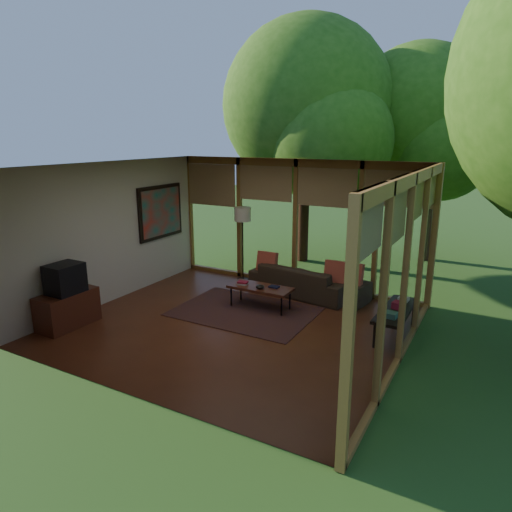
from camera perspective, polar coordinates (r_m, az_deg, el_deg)
The scene contains 25 objects.
floor at distance 7.95m, azimuth -2.73°, elevation -8.60°, with size 5.50×5.50×0.00m, color brown.
ceiling at distance 7.31m, azimuth -2.99°, elevation 11.21°, with size 5.50×5.50×0.00m, color silver.
wall_left at distance 9.23m, azimuth -17.57°, elevation 2.83°, with size 0.04×5.00×2.70m, color beige.
wall_front at distance 5.63m, azimuth -16.36°, elevation -4.53°, with size 5.50×0.04×2.70m, color beige.
window_wall_back at distance 9.68m, azimuth 4.95°, elevation 4.01°, with size 5.50×0.12×2.70m, color olive.
window_wall_right at distance 6.55m, azimuth 18.11°, elevation -1.96°, with size 0.12×5.00×2.70m, color olive.
tree_nw at distance 11.65m, azimuth 6.41°, elevation 18.15°, with size 4.09×4.09×5.90m.
tree_ne at distance 12.54m, azimuth 19.55°, elevation 16.10°, with size 3.50×3.50×5.37m.
rug at distance 8.50m, azimuth -1.42°, elevation -6.94°, with size 2.51×1.77×0.01m, color brown.
sofa at distance 9.35m, azimuth 5.61°, elevation -3.02°, with size 2.07×0.81×0.61m, color #392A1C.
pillow_left at distance 9.53m, azimuth 1.39°, elevation -0.79°, with size 0.42×0.14×0.42m, color #9C1A0E.
pillow_right at distance 8.97m, azimuth 9.93°, elevation -2.01°, with size 0.43×0.14×0.43m, color #9C1A0E.
ct_book_lower at distance 8.65m, azimuth -1.67°, elevation -3.49°, with size 0.18×0.14×0.03m, color #BFB4AD.
ct_book_upper at distance 8.64m, azimuth -1.67°, elevation -3.29°, with size 0.18×0.14×0.03m, color maroon.
ct_book_side at distance 8.49m, azimuth 2.28°, elevation -3.86°, with size 0.18×0.14×0.03m, color black.
ct_bowl at distance 8.42m, azimuth 0.51°, elevation -3.85°, with size 0.16×0.16×0.07m, color black.
media_cabinet at distance 8.44m, azimuth -22.49°, elevation -6.16°, with size 0.50×1.00×0.60m, color #592618.
television at distance 8.25m, azimuth -22.78°, elevation -2.61°, with size 0.45×0.55×0.50m, color black.
console_book_a at distance 7.35m, azimuth 15.67°, elevation -6.95°, with size 0.24×0.17×0.09m, color #386254.
console_book_b at distance 7.76m, azimuth 16.46°, elevation -5.76°, with size 0.24×0.17×0.11m, color maroon.
console_book_c at distance 8.14m, azimuth 17.08°, elevation -5.01°, with size 0.23×0.17×0.06m, color #BFB4AD.
floor_lamp at distance 9.98m, azimuth -1.69°, elevation 4.71°, with size 0.36×0.36×1.65m.
coffee_table at distance 8.55m, azimuth 0.53°, elevation -4.06°, with size 1.20×0.50×0.43m.
side_console at distance 7.75m, azimuth 16.33°, elevation -6.57°, with size 0.60×1.40×0.46m.
wall_painting at distance 10.16m, azimuth -11.83°, elevation 5.42°, with size 0.06×1.35×1.15m.
Camera 1 is at (3.84, -6.20, 3.16)m, focal length 32.00 mm.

